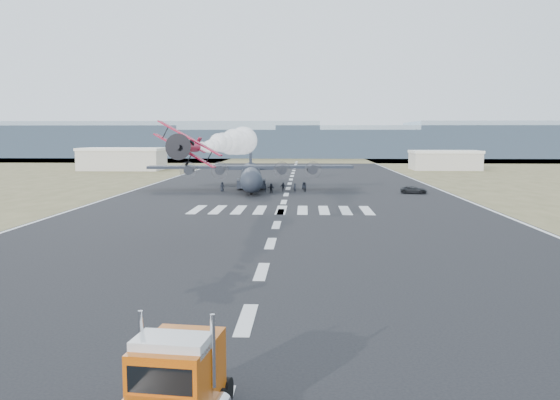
# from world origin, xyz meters

# --- Properties ---
(ground) EXTENTS (500.00, 500.00, 0.00)m
(ground) POSITION_xyz_m (0.00, 0.00, 0.00)
(ground) COLOR black
(ground) RESTS_ON ground
(scrub_far) EXTENTS (500.00, 80.00, 0.00)m
(scrub_far) POSITION_xyz_m (0.00, 230.00, 0.00)
(scrub_far) COLOR brown
(scrub_far) RESTS_ON ground
(runway_markings) EXTENTS (60.00, 260.00, 0.01)m
(runway_markings) POSITION_xyz_m (0.00, 60.00, 0.01)
(runway_markings) COLOR silver
(runway_markings) RESTS_ON ground
(ridge_seg_b) EXTENTS (150.00, 50.00, 15.00)m
(ridge_seg_b) POSITION_xyz_m (-130.00, 260.00, 7.50)
(ridge_seg_b) COLOR #8093A2
(ridge_seg_b) RESTS_ON ground
(ridge_seg_c) EXTENTS (150.00, 50.00, 17.00)m
(ridge_seg_c) POSITION_xyz_m (-65.00, 260.00, 8.50)
(ridge_seg_c) COLOR #8093A2
(ridge_seg_c) RESTS_ON ground
(ridge_seg_d) EXTENTS (150.00, 50.00, 13.00)m
(ridge_seg_d) POSITION_xyz_m (0.00, 260.00, 6.50)
(ridge_seg_d) COLOR #8093A2
(ridge_seg_d) RESTS_ON ground
(ridge_seg_e) EXTENTS (150.00, 50.00, 15.00)m
(ridge_seg_e) POSITION_xyz_m (65.00, 260.00, 7.50)
(ridge_seg_e) COLOR #8093A2
(ridge_seg_e) RESTS_ON ground
(hangar_left) EXTENTS (24.50, 14.50, 6.70)m
(hangar_left) POSITION_xyz_m (-52.00, 145.00, 3.41)
(hangar_left) COLOR #B3AC9F
(hangar_left) RESTS_ON ground
(hangar_right) EXTENTS (20.50, 12.50, 5.90)m
(hangar_right) POSITION_xyz_m (46.00, 150.00, 3.01)
(hangar_right) COLOR #B3AC9F
(hangar_right) RESTS_ON ground
(semi_truck) EXTENTS (3.46, 8.23, 3.63)m
(semi_truck) POSITION_xyz_m (-1.22, -13.31, 1.78)
(semi_truck) COLOR black
(semi_truck) RESTS_ON ground
(aerobatic_biplane) EXTENTS (6.06, 6.09, 4.58)m
(aerobatic_biplane) POSITION_xyz_m (-7.86, 23.00, 9.44)
(aerobatic_biplane) COLOR #BF0C32
(smoke_trail) EXTENTS (4.26, 33.94, 4.26)m
(smoke_trail) POSITION_xyz_m (-6.34, 50.83, 9.68)
(smoke_trail) COLOR white
(transport_aircraft) EXTENTS (39.46, 32.42, 11.38)m
(transport_aircraft) POSITION_xyz_m (-7.28, 82.88, 2.93)
(transport_aircraft) COLOR black
(transport_aircraft) RESTS_ON ground
(support_vehicle) EXTENTS (5.12, 3.12, 1.33)m
(support_vehicle) POSITION_xyz_m (23.00, 74.69, 0.66)
(support_vehicle) COLOR black
(support_vehicle) RESTS_ON ground
(crew_a) EXTENTS (0.57, 0.66, 1.61)m
(crew_a) POSITION_xyz_m (-4.00, 76.54, 0.80)
(crew_a) COLOR black
(crew_a) RESTS_ON ground
(crew_b) EXTENTS (0.82, 1.01, 1.79)m
(crew_b) POSITION_xyz_m (3.28, 77.20, 0.90)
(crew_b) COLOR black
(crew_b) RESTS_ON ground
(crew_c) EXTENTS (1.24, 1.02, 1.75)m
(crew_c) POSITION_xyz_m (-5.53, 76.37, 0.88)
(crew_c) COLOR black
(crew_c) RESTS_ON ground
(crew_d) EXTENTS (1.04, 0.59, 1.71)m
(crew_d) POSITION_xyz_m (-0.78, 77.71, 0.85)
(crew_d) COLOR black
(crew_d) RESTS_ON ground
(crew_e) EXTENTS (0.96, 0.68, 1.81)m
(crew_e) POSITION_xyz_m (-12.16, 77.06, 0.90)
(crew_e) COLOR black
(crew_e) RESTS_ON ground
(crew_f) EXTENTS (1.64, 1.42, 1.78)m
(crew_f) POSITION_xyz_m (-2.83, 74.66, 0.89)
(crew_f) COLOR black
(crew_f) RESTS_ON ground
(crew_g) EXTENTS (0.79, 0.80, 1.70)m
(crew_g) POSITION_xyz_m (1.45, 75.56, 0.85)
(crew_g) COLOR black
(crew_g) RESTS_ON ground
(crew_h) EXTENTS (0.92, 0.82, 1.61)m
(crew_h) POSITION_xyz_m (3.07, 79.27, 0.80)
(crew_h) COLOR black
(crew_h) RESTS_ON ground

